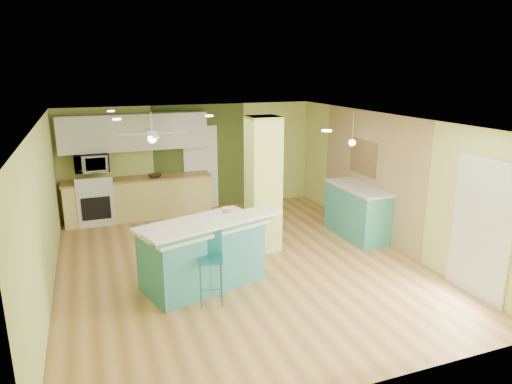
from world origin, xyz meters
The scene contains 23 objects.
floor centered at (0.00, 0.00, -0.01)m, with size 6.00×7.00×0.01m, color olive.
ceiling centered at (0.00, 0.00, 2.50)m, with size 6.00×7.00×0.01m, color white.
wall_back centered at (0.00, 3.50, 1.25)m, with size 6.00×0.01×2.50m, color #C5D270.
wall_front centered at (0.00, -3.50, 1.25)m, with size 6.00×0.01×2.50m, color #C5D270.
wall_left centered at (-3.00, 0.00, 1.25)m, with size 0.01×7.00×2.50m, color #C5D270.
wall_right centered at (3.00, 0.00, 1.25)m, with size 0.01×7.00×2.50m, color #C5D270.
wood_panel centered at (2.99, 0.60, 1.25)m, with size 0.02×3.40×2.50m, color #977D56.
olive_accent centered at (0.20, 3.49, 1.25)m, with size 2.20×0.02×2.50m, color #415220.
interior_door centered at (0.20, 3.46, 1.00)m, with size 0.82×0.05×2.00m, color white.
french_door centered at (2.97, -2.30, 1.05)m, with size 0.04×1.08×2.10m, color silver.
column centered at (0.65, 0.50, 1.25)m, with size 0.55×0.55×2.50m, color #D1E56A.
kitchen_run centered at (-1.30, 3.20, 0.47)m, with size 3.25×0.63×0.94m.
stove centered at (-2.25, 3.19, 0.46)m, with size 0.76×0.66×1.08m.
upper_cabinets centered at (-1.30, 3.32, 1.95)m, with size 3.20×0.34×0.80m, color silver.
microwave centered at (-2.25, 3.20, 1.35)m, with size 0.70×0.48×0.39m, color white.
ceiling_fan centered at (-1.10, 2.00, 2.08)m, with size 1.41×1.41×0.61m.
pendant_lamp centered at (2.65, 0.75, 1.88)m, with size 0.14×0.14×0.69m.
wall_decor centered at (2.96, 0.80, 1.55)m, with size 0.03×0.90×0.70m, color brown.
peninsula centered at (-0.76, -0.55, 0.54)m, with size 2.29×1.72×1.16m.
bar_stool centered at (-0.79, -1.10, 0.71)m, with size 0.43×0.43×1.07m.
side_counter centered at (2.70, 0.49, 0.52)m, with size 0.68×1.61×1.04m.
fruit_bowl centered at (-0.95, 3.11, 0.98)m, with size 0.30×0.30×0.07m, color #352415.
canister centered at (-0.33, -0.45, 1.10)m, with size 0.16×0.16×0.19m, color gold.
Camera 1 is at (-2.30, -7.02, 3.32)m, focal length 32.00 mm.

